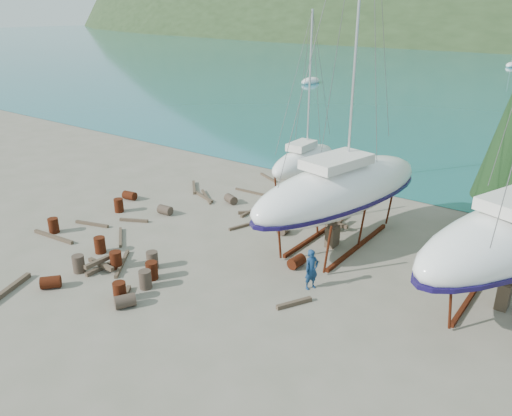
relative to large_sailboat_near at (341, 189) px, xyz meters
The scene contains 42 objects.
ground 8.13m from the large_sailboat_near, 123.76° to the right, with size 600.00×600.00×0.00m, color #686352.
far_house_left 194.65m from the large_sailboat_near, 109.25° to the left, with size 6.60×5.60×5.60m.
moored_boat_left 63.76m from the large_sailboat_near, 122.43° to the left, with size 2.00×5.00×6.05m.
moored_boat_far 104.52m from the large_sailboat_near, 96.69° to the left, with size 2.00×5.00×6.05m.
large_sailboat_near is the anchor object (origin of this frame).
small_sailboat_shore 9.38m from the large_sailboat_near, 133.62° to the left, with size 2.55×7.59×12.04m.
worker 5.73m from the large_sailboat_near, 74.86° to the right, with size 0.71×0.47×1.95m, color navy.
drum_0 16.44m from the large_sailboat_near, 147.55° to the right, with size 0.58×0.58×0.88m, color #5A200F.
drum_1 12.39m from the large_sailboat_near, 110.51° to the right, with size 0.58×0.58×0.88m, color #2D2823.
drum_2 14.93m from the large_sailboat_near, behind, with size 0.58×0.58×0.88m, color #5A200F.
drum_5 10.46m from the large_sailboat_near, 125.98° to the right, with size 0.58×0.58×0.88m, color #2D2823.
drum_6 4.74m from the large_sailboat_near, 93.77° to the right, with size 0.58×0.58×0.88m, color #5A200F.
drum_7 12.38m from the large_sailboat_near, 113.61° to the right, with size 0.58×0.58×0.88m, color #5A200F.
drum_8 14.21m from the large_sailboat_near, 161.66° to the right, with size 0.58×0.58×0.88m, color #5A200F.
drum_9 9.03m from the large_sailboat_near, behind, with size 0.58×0.58×0.88m, color #2D2823.
drum_10 13.10m from the large_sailboat_near, 137.33° to the right, with size 0.58×0.58×0.88m, color #5A200F.
drum_11 4.22m from the large_sailboat_near, 165.19° to the right, with size 0.58×0.58×0.88m, color #2D2823.
drum_12 15.10m from the large_sailboat_near, 123.80° to the right, with size 0.58×0.58×0.88m, color #5A200F.
drum_13 12.15m from the large_sailboat_near, 128.60° to the right, with size 0.58×0.58×0.88m, color #5A200F.
drum_14 10.65m from the large_sailboat_near, 119.90° to the right, with size 0.58×0.58×0.88m, color #5A200F.
drum_15 11.34m from the large_sailboat_near, 164.56° to the right, with size 0.58×0.58×0.88m, color #2D2823.
drum_16 13.88m from the large_sailboat_near, 128.71° to the right, with size 0.58×0.58×0.88m, color #2D2823.
drum_17 11.12m from the large_sailboat_near, 116.06° to the right, with size 0.58×0.58×0.88m, color #2D2823.
timber_0 9.64m from the large_sailboat_near, 157.87° to the left, with size 0.14×2.97×0.14m, color brown.
timber_1 7.60m from the large_sailboat_near, 77.15° to the right, with size 0.19×1.70×0.19m, color brown.
timber_2 12.98m from the large_sailboat_near, behind, with size 0.19×2.57×0.19m, color brown.
timber_3 12.54m from the large_sailboat_near, 145.32° to the right, with size 0.15×2.49×0.15m, color brown.
timber_4 12.64m from the large_sailboat_near, 156.51° to the right, with size 0.17×1.79×0.17m, color brown.
timber_5 11.98m from the large_sailboat_near, 129.69° to the right, with size 0.16×2.79×0.16m, color brown.
timber_6 6.51m from the large_sailboat_near, 116.50° to the left, with size 0.19×2.15×0.19m, color brown.
timber_7 12.26m from the large_sailboat_near, 113.70° to the right, with size 0.17×1.74×0.17m, color brown.
timber_8 6.94m from the large_sailboat_near, behind, with size 0.19×1.92×0.19m, color brown.
timber_9 12.13m from the large_sailboat_near, 144.63° to the left, with size 0.15×2.27×0.15m, color brown.
timber_10 7.22m from the large_sailboat_near, behind, with size 0.16×3.07×0.16m, color brown.
timber_11 6.34m from the large_sailboat_near, 165.83° to the right, with size 0.15×2.30×0.15m, color brown.
timber_12 14.81m from the large_sailboat_near, 152.21° to the right, with size 0.17×2.27×0.17m, color brown.
timber_14 16.23m from the large_sailboat_near, 144.83° to the right, with size 0.18×3.12×0.18m, color brown.
timber_15 10.98m from the large_sailboat_near, behind, with size 0.15×2.73×0.15m, color brown.
timber_16 16.94m from the large_sailboat_near, 124.61° to the right, with size 0.23×2.91×0.23m, color brown.
timber_17 11.21m from the large_sailboat_near, behind, with size 0.16×2.56×0.16m, color brown.
timber_pile_fore 12.89m from the large_sailboat_near, 128.47° to the right, with size 1.80×1.80×0.60m.
timber_pile_aft 3.40m from the large_sailboat_near, 124.60° to the left, with size 1.80×1.80×0.60m.
Camera 1 is at (15.58, -16.46, 12.01)m, focal length 35.00 mm.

